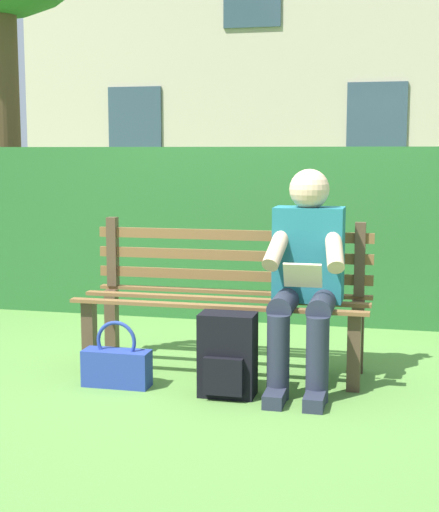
{
  "coord_description": "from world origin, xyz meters",
  "views": [
    {
      "loc": [
        -0.96,
        4.18,
        1.27
      ],
      "look_at": [
        0.0,
        0.1,
        0.69
      ],
      "focal_mm": 53.79,
      "sensor_mm": 36.0,
      "label": 1
    }
  ],
  "objects_px": {
    "person_seated": "(306,272)",
    "backpack": "(228,356)",
    "park_bench": "(227,295)",
    "handbag": "(117,366)"
  },
  "relations": [
    {
      "from": "backpack",
      "to": "park_bench",
      "type": "bearing_deg",
      "value": -76.82
    },
    {
      "from": "handbag",
      "to": "park_bench",
      "type": "bearing_deg",
      "value": -136.83
    },
    {
      "from": "backpack",
      "to": "handbag",
      "type": "xyz_separation_m",
      "value": [
        0.62,
        -0.02,
        -0.1
      ]
    },
    {
      "from": "handbag",
      "to": "person_seated",
      "type": "bearing_deg",
      "value": -163.65
    },
    {
      "from": "person_seated",
      "to": "park_bench",
      "type": "bearing_deg",
      "value": -21.04
    },
    {
      "from": "park_bench",
      "to": "backpack",
      "type": "distance_m",
      "value": 0.56
    },
    {
      "from": "park_bench",
      "to": "person_seated",
      "type": "height_order",
      "value": "person_seated"
    },
    {
      "from": "park_bench",
      "to": "person_seated",
      "type": "distance_m",
      "value": 0.54
    },
    {
      "from": "park_bench",
      "to": "handbag",
      "type": "distance_m",
      "value": 0.76
    },
    {
      "from": "person_seated",
      "to": "backpack",
      "type": "bearing_deg",
      "value": 40.4
    }
  ]
}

